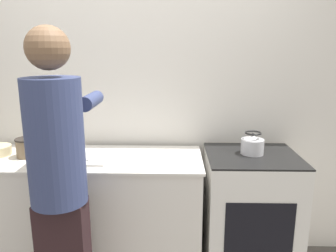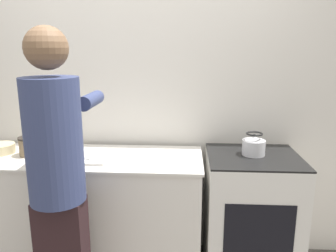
# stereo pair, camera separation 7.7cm
# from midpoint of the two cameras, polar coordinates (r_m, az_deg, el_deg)

# --- Properties ---
(wall_back) EXTENTS (8.00, 0.05, 2.60)m
(wall_back) POSITION_cam_midpoint_polar(r_m,az_deg,el_deg) (2.58, -6.03, 5.60)
(wall_back) COLOR silver
(wall_back) RESTS_ON ground_plane
(counter) EXTENTS (1.64, 0.59, 0.90)m
(counter) POSITION_cam_midpoint_polar(r_m,az_deg,el_deg) (2.57, -14.42, -14.83)
(counter) COLOR silver
(counter) RESTS_ON ground_plane
(oven) EXTENTS (0.63, 0.58, 0.93)m
(oven) POSITION_cam_midpoint_polar(r_m,az_deg,el_deg) (2.53, 13.06, -14.90)
(oven) COLOR silver
(oven) RESTS_ON ground_plane
(person) EXTENTS (0.34, 0.59, 1.76)m
(person) POSITION_cam_midpoint_polar(r_m,az_deg,el_deg) (1.92, -19.59, -8.02)
(person) COLOR black
(person) RESTS_ON ground_plane
(cutting_board) EXTENTS (0.35, 0.20, 0.02)m
(cutting_board) POSITION_cam_midpoint_polar(r_m,az_deg,el_deg) (2.30, -15.99, -5.86)
(cutting_board) COLOR silver
(cutting_board) RESTS_ON counter
(knife) EXTENTS (0.25, 0.11, 0.01)m
(knife) POSITION_cam_midpoint_polar(r_m,az_deg,el_deg) (2.34, -17.09, -5.31)
(knife) COLOR silver
(knife) RESTS_ON cutting_board
(kettle) EXTENTS (0.16, 0.16, 0.16)m
(kettle) POSITION_cam_midpoint_polar(r_m,az_deg,el_deg) (2.35, 13.59, -3.19)
(kettle) COLOR silver
(kettle) RESTS_ON oven
(bowl_mixing) EXTENTS (0.14, 0.14, 0.07)m
(bowl_mixing) POSITION_cam_midpoint_polar(r_m,az_deg,el_deg) (2.64, -20.11, -3.09)
(bowl_mixing) COLOR silver
(bowl_mixing) RESTS_ON counter
(canister_jar) EXTENTS (0.16, 0.16, 0.13)m
(canister_jar) POSITION_cam_midpoint_polar(r_m,az_deg,el_deg) (2.53, -24.11, -3.43)
(canister_jar) COLOR #756047
(canister_jar) RESTS_ON counter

